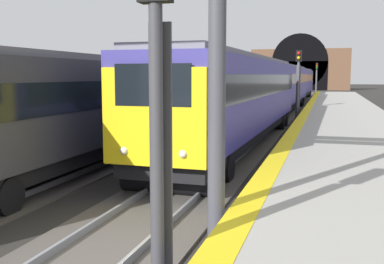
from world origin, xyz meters
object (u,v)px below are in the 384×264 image
train_adjacent_platform (184,92)px  railway_signal_near (156,85)px  train_main_approaching (282,85)px  railway_signal_mid (298,80)px  railway_signal_far (317,75)px

train_adjacent_platform → railway_signal_near: bearing=16.2°
train_main_approaching → railway_signal_mid: (-8.66, -1.87, 0.54)m
train_main_approaching → railway_signal_mid: 8.87m
train_main_approaching → railway_signal_near: 34.84m
train_adjacent_platform → railway_signal_far: railway_signal_far is taller
train_adjacent_platform → railway_signal_far: bearing=173.1°
railway_signal_mid → railway_signal_far: railway_signal_far is taller
train_main_approaching → train_adjacent_platform: 14.84m
railway_signal_mid → railway_signal_far: (48.47, 0.00, 0.30)m
train_main_approaching → railway_signal_near: size_ratio=11.82×
train_main_approaching → railway_signal_near: railway_signal_near is taller
railway_signal_mid → railway_signal_far: 48.47m
train_main_approaching → train_adjacent_platform: (-14.21, 4.28, -0.10)m
train_main_approaching → railway_signal_mid: railway_signal_mid is taller
train_main_approaching → railway_signal_far: 39.86m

